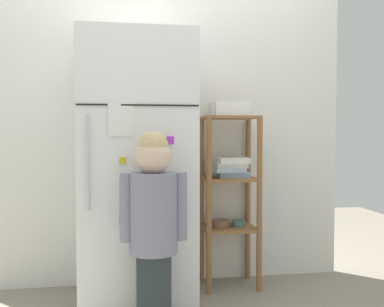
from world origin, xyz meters
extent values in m
plane|color=gray|center=(0.00, 0.00, 0.00)|extent=(6.00, 6.00, 0.00)
cube|color=silver|center=(0.00, 0.38, 1.05)|extent=(2.52, 0.03, 2.10)
cube|color=white|center=(-0.20, 0.02, 0.80)|extent=(0.66, 0.65, 1.60)
cube|color=black|center=(-0.20, -0.31, 1.18)|extent=(0.64, 0.01, 0.01)
cylinder|color=silver|center=(-0.47, -0.33, 0.88)|extent=(0.02, 0.02, 0.50)
cube|color=white|center=(-0.29, -0.31, 1.10)|extent=(0.14, 0.01, 0.18)
cube|color=yellow|center=(-0.29, -0.31, 0.88)|extent=(0.04, 0.01, 0.03)
cube|color=#57CD3A|center=(-0.13, -0.31, 0.53)|extent=(0.03, 0.01, 0.03)
cube|color=#C01969|center=(-0.29, -0.31, 0.58)|extent=(0.04, 0.01, 0.04)
cube|color=yellow|center=(-0.15, -0.31, 0.54)|extent=(0.04, 0.01, 0.04)
cube|color=#B131D0|center=(-0.04, -0.31, 0.99)|extent=(0.04, 0.02, 0.04)
cube|color=#2F3839|center=(-0.14, -0.45, 0.21)|extent=(0.17, 0.11, 0.43)
cylinder|color=gray|center=(-0.14, -0.45, 0.63)|extent=(0.24, 0.24, 0.40)
sphere|color=gray|center=(-0.14, -0.37, 0.82)|extent=(0.11, 0.11, 0.11)
sphere|color=beige|center=(-0.14, -0.45, 0.91)|extent=(0.18, 0.18, 0.18)
sphere|color=tan|center=(-0.14, -0.45, 0.96)|extent=(0.15, 0.15, 0.15)
cylinder|color=gray|center=(-0.27, -0.45, 0.66)|extent=(0.07, 0.07, 0.34)
cylinder|color=gray|center=(0.00, -0.45, 0.66)|extent=(0.07, 0.07, 0.34)
cylinder|color=olive|center=(0.25, 0.07, 0.57)|extent=(0.04, 0.04, 1.14)
cylinder|color=olive|center=(0.59, 0.07, 0.57)|extent=(0.04, 0.04, 1.14)
cylinder|color=olive|center=(0.25, 0.33, 0.57)|extent=(0.04, 0.04, 1.14)
cylinder|color=olive|center=(0.59, 0.33, 0.57)|extent=(0.04, 0.04, 1.14)
cube|color=olive|center=(0.42, 0.20, 1.13)|extent=(0.35, 0.28, 0.02)
cube|color=olive|center=(0.42, 0.20, 0.72)|extent=(0.35, 0.28, 0.02)
cube|color=olive|center=(0.42, 0.20, 0.39)|extent=(0.35, 0.28, 0.02)
cube|color=#99B2C6|center=(0.45, 0.20, 0.75)|extent=(0.21, 0.18, 0.04)
cube|color=#99B2C6|center=(0.41, 0.18, 0.78)|extent=(0.21, 0.17, 0.03)
cube|color=white|center=(0.43, 0.20, 0.81)|extent=(0.21, 0.18, 0.03)
cube|color=white|center=(0.44, 0.19, 0.85)|extent=(0.21, 0.17, 0.04)
cylinder|color=brown|center=(0.36, 0.20, 0.42)|extent=(0.13, 0.13, 0.05)
cylinder|color=#4C7266|center=(0.48, 0.20, 0.42)|extent=(0.09, 0.09, 0.04)
cube|color=white|center=(0.42, 0.21, 1.14)|extent=(0.23, 0.20, 0.01)
cube|color=white|center=(0.42, 0.11, 1.19)|extent=(0.23, 0.01, 0.10)
cube|color=white|center=(0.42, 0.30, 1.19)|extent=(0.23, 0.01, 0.10)
cube|color=white|center=(0.31, 0.21, 1.19)|extent=(0.01, 0.20, 0.10)
cube|color=white|center=(0.53, 0.21, 1.19)|extent=(0.01, 0.20, 0.10)
sphere|color=red|center=(0.39, 0.19, 1.18)|extent=(0.07, 0.07, 0.07)
sphere|color=#C84B22|center=(0.41, 0.24, 1.18)|extent=(0.07, 0.07, 0.07)
sphere|color=orange|center=(0.45, 0.18, 1.18)|extent=(0.07, 0.07, 0.07)
camera|label=1|loc=(-0.30, -2.66, 1.03)|focal=41.34mm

